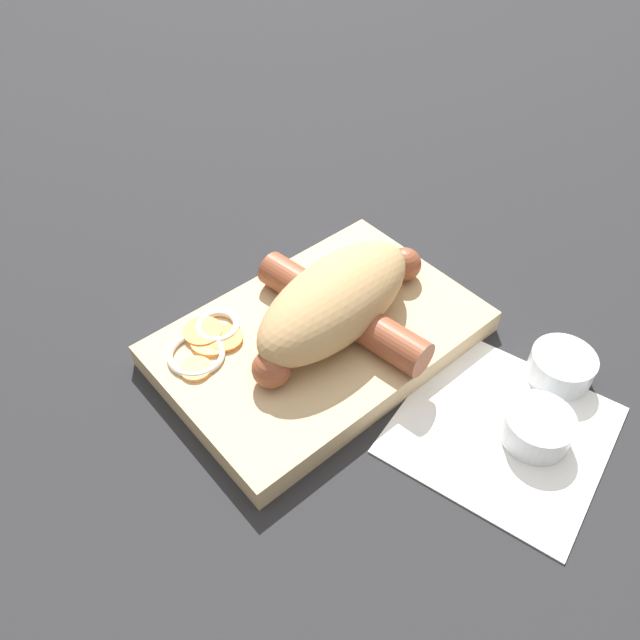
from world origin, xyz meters
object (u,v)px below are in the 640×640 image
Objects in this scene: food_tray at (320,338)px; condiment_cup_far at (560,368)px; sausage at (341,311)px; condiment_cup_near at (537,429)px; bread_roll at (335,300)px.

condiment_cup_far is (0.11, -0.14, 0.00)m from food_tray.
condiment_cup_near is at bearing -75.33° from sausage.
condiment_cup_near is (0.05, -0.15, -0.04)m from bread_roll.
condiment_cup_far is at bearing -52.31° from bread_roll.
sausage reaches higher than condiment_cup_far.
condiment_cup_near is at bearing -70.56° from food_tray.
sausage is 0.17m from condiment_cup_far.
condiment_cup_far is (0.06, 0.02, 0.00)m from condiment_cup_near.
bread_roll reaches higher than condiment_cup_near.
condiment_cup_near and condiment_cup_far have the same top height.
sausage reaches higher than food_tray.
food_tray is 1.35× the size of sausage.
condiment_cup_far is at bearing -50.66° from food_tray.
condiment_cup_near is at bearing -160.56° from condiment_cup_far.
sausage reaches higher than condiment_cup_near.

